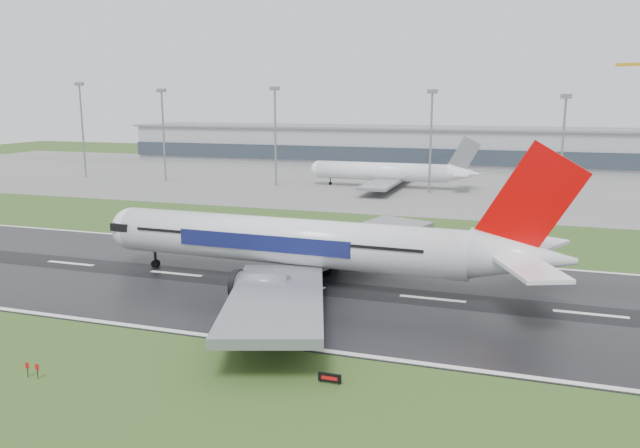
% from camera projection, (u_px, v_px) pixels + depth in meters
% --- Properties ---
extents(ground, '(520.00, 520.00, 0.00)m').
position_uv_depth(ground, '(176.00, 274.00, 97.44)').
color(ground, '#2B491B').
rests_on(ground, ground).
extents(runway, '(400.00, 45.00, 0.10)m').
position_uv_depth(runway, '(176.00, 274.00, 97.43)').
color(runway, black).
rests_on(runway, ground).
extents(apron, '(400.00, 130.00, 0.08)m').
position_uv_depth(apron, '(368.00, 180.00, 213.84)').
color(apron, slate).
rests_on(apron, ground).
extents(terminal, '(240.00, 36.00, 15.00)m').
position_uv_depth(terminal, '(402.00, 146.00, 268.26)').
color(terminal, gray).
rests_on(terminal, ground).
extents(main_airliner, '(72.30, 69.04, 20.80)m').
position_uv_depth(main_airliner, '(317.00, 215.00, 89.75)').
color(main_airliner, white).
rests_on(main_airliner, runway).
extents(parked_airliner, '(53.88, 50.17, 15.77)m').
position_uv_depth(parked_airliner, '(389.00, 162.00, 192.73)').
color(parked_airliner, white).
rests_on(parked_airliner, apron).
extents(runway_sign, '(2.31, 0.71, 1.04)m').
position_uv_depth(runway_sign, '(330.00, 378.00, 59.73)').
color(runway_sign, black).
rests_on(runway_sign, ground).
extents(floodmast_0, '(0.64, 0.64, 31.71)m').
position_uv_depth(floodmast_0, '(83.00, 132.00, 217.22)').
color(floodmast_0, gray).
rests_on(floodmast_0, ground).
extents(floodmast_1, '(0.64, 0.64, 29.36)m').
position_uv_depth(floodmast_1, '(164.00, 137.00, 207.48)').
color(floodmast_1, gray).
rests_on(floodmast_1, ground).
extents(floodmast_2, '(0.64, 0.64, 29.77)m').
position_uv_depth(floodmast_2, '(275.00, 139.00, 195.06)').
color(floodmast_2, gray).
rests_on(floodmast_2, ground).
extents(floodmast_3, '(0.64, 0.64, 28.66)m').
position_uv_depth(floodmast_3, '(431.00, 144.00, 180.23)').
color(floodmast_3, gray).
rests_on(floodmast_3, ground).
extents(floodmast_4, '(0.64, 0.64, 27.22)m').
position_uv_depth(floodmast_4, '(562.00, 150.00, 169.36)').
color(floodmast_4, gray).
rests_on(floodmast_4, ground).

